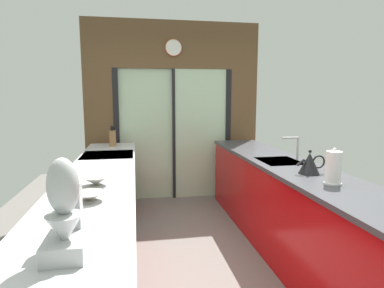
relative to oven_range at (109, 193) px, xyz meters
name	(u,v)px	position (x,y,z in m)	size (l,w,h in m)	color
ground_plane	(195,249)	(0.91, -0.65, -0.47)	(5.04, 7.60, 0.02)	slate
back_wall_unit	(173,101)	(0.91, 1.15, 1.07)	(2.64, 0.12, 2.70)	brown
left_counter_run	(99,231)	(0.00, -1.12, 0.01)	(0.62, 3.80, 0.92)	#AD0C0F
right_counter_run	(291,211)	(1.82, -0.95, 0.01)	(0.62, 3.80, 0.92)	#AD0C0F
sink_faucet	(295,144)	(1.96, -0.70, 0.63)	(0.19, 0.02, 0.25)	#B7BABC
oven_range	(109,193)	(0.00, 0.00, 0.00)	(0.60, 0.60, 0.92)	#B7BABC
mixing_bowl_near	(89,196)	(0.02, -1.73, 0.50)	(0.21, 0.21, 0.06)	gray
mixing_bowl_far	(96,181)	(0.02, -1.36, 0.50)	(0.21, 0.21, 0.07)	gray
knife_block	(113,138)	(0.02, 0.67, 0.57)	(0.08, 0.14, 0.28)	brown
stand_mixer	(65,217)	(0.02, -2.44, 0.63)	(0.17, 0.27, 0.42)	#B7BABC
kettle	(310,163)	(1.80, -1.28, 0.56)	(0.27, 0.18, 0.21)	black
paper_towel_roll	(333,168)	(1.80, -1.63, 0.59)	(0.13, 0.13, 0.28)	#B7BABC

